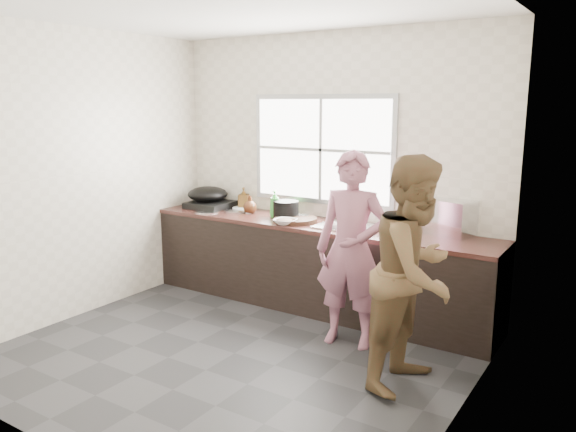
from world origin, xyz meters
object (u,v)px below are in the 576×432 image
Objects in this scene: black_pot at (286,210)px; bottle_brown_tall at (244,199)px; person_side at (415,273)px; burner at (210,205)px; plate_food at (244,208)px; dish_rack at (449,217)px; cutting_board at (295,220)px; bottle_brown_short at (250,205)px; pot_lid_left at (207,212)px; bottle_green at (275,204)px; bowl_mince at (285,222)px; glass_jar at (249,208)px; bowl_held at (336,225)px; wok at (208,194)px; pot_lid_right at (236,211)px; woman at (351,256)px; bowl_crabs at (393,229)px.

bottle_brown_tall reaches higher than black_pot.
person_side reaches higher than burner.
dish_rack is at bearing 0.98° from plate_food.
dish_rack is (1.43, 0.29, 0.14)m from cutting_board.
pot_lid_left is at bearing -152.09° from bottle_brown_short.
burner is (-0.91, 0.05, -0.11)m from bottle_green.
bowl_mince reaches higher than cutting_board.
bottle_green is 2.62× the size of glass_jar.
pot_lid_left is at bearing -177.94° from bowl_held.
person_side is 1.77m from bowl_mince.
burner reaches higher than pot_lid_left.
glass_jar is (0.21, -0.19, -0.05)m from bottle_brown_tall.
bottle_green is at bearing 164.78° from cutting_board.
bottle_brown_short is (-0.49, 0.04, -0.01)m from black_pot.
burner is (-0.35, -0.16, -0.07)m from bottle_brown_tall.
bowl_held is at bearing 11.44° from bowl_mince.
wok is (-1.27, 0.15, 0.12)m from cutting_board.
bowl_mince is 0.51× the size of dish_rack.
pot_lid_right is (0.44, -0.04, -0.14)m from wok.
glass_jar is (-0.34, 0.02, -0.09)m from bottle_green.
bowl_mince is at bearing -13.23° from burner.
bowl_held is 0.77× the size of plate_food.
plate_food is (-2.41, 1.15, 0.03)m from person_side.
woman is at bearing -17.46° from burner.
person_side is 2.44m from glass_jar.
pot_lid_left is (-1.53, -0.06, -0.02)m from bowl_held.
bottle_green is 0.63× the size of wok.
pot_lid_left is at bearing -165.89° from bottle_green.
person_side is 9.80× the size of bottle_brown_short.
burner reaches higher than bowl_crabs.
wok is at bearing -161.43° from bottle_brown_tall.
person_side reaches higher than bottle_brown_short.
black_pot is (-1.04, 0.60, 0.18)m from woman.
bowl_mince is at bearing -13.71° from wok.
pot_lid_right is at bearing 176.58° from glass_jar.
person_side is 7.67× the size of bowl_mince.
woman is at bearing -25.15° from bottle_brown_tall.
person_side reaches higher than bowl_held.
bottle_brown_tall is 1.26× the size of bottle_brown_short.
black_pot is at bearing 67.73° from person_side.
burner is (-2.79, 1.03, 0.06)m from person_side.
dish_rack is at bearing 9.01° from pot_lid_left.
wok reaches higher than bowl_crabs.
person_side is 3.94× the size of dish_rack.
person_side is 1.99m from black_pot.
bottle_green reaches higher than pot_lid_right.
dish_rack is 1.64× the size of pot_lid_right.
pot_lid_right is (-1.71, 0.64, 0.10)m from woman.
person_side reaches higher than wok.
bottle_brown_tall reaches higher than burner.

